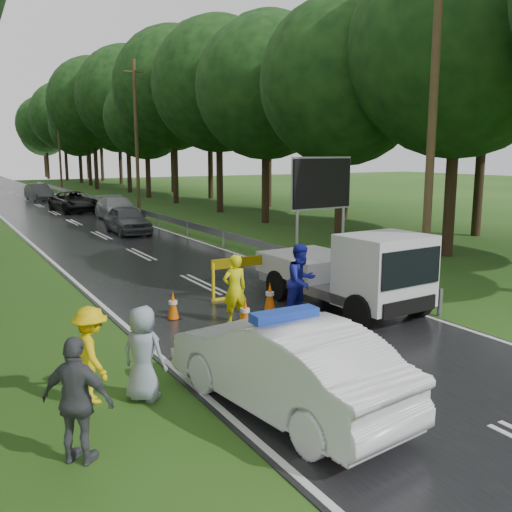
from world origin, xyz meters
TOP-DOWN VIEW (x-y plane):
  - ground at (0.00, 0.00)m, footprint 160.00×160.00m
  - road at (0.00, 30.00)m, footprint 7.00×140.00m
  - guardrail at (3.70, 29.67)m, footprint 0.12×60.06m
  - utility_pole_near at (5.20, 2.00)m, footprint 1.40×0.24m
  - utility_pole_mid at (5.20, 28.00)m, footprint 1.40×0.24m
  - utility_pole_far at (5.20, 54.00)m, footprint 1.40×0.24m
  - police_sedan at (-2.47, -2.51)m, footprint 2.16×4.65m
  - work_truck at (2.11, 1.54)m, footprint 2.42×4.95m
  - barrier at (0.75, 4.00)m, footprint 2.82×0.07m
  - officer at (-0.99, 2.00)m, footprint 0.63×0.43m
  - civilian at (0.65, 1.62)m, footprint 1.02×0.87m
  - bystander_left at (-5.01, -0.71)m, footprint 0.69×1.08m
  - bystander_mid at (-5.62, -2.50)m, footprint 1.02×0.99m
  - bystander_right at (-4.25, -1.04)m, footprint 0.88×0.92m
  - queue_car_first at (1.39, 18.18)m, footprint 1.69×4.07m
  - queue_car_second at (2.60, 24.18)m, footprint 2.12×4.86m
  - queue_car_third at (1.36, 30.18)m, footprint 2.77×5.14m
  - queue_car_fourth at (0.80, 40.96)m, footprint 1.80×4.34m
  - cone_near_left at (-2.50, -4.00)m, footprint 0.33×0.33m
  - cone_center at (-1.00, 1.47)m, footprint 0.35×0.35m
  - cone_far at (0.28, 2.50)m, footprint 0.36×0.36m
  - cone_left_mid at (-2.16, 3.00)m, footprint 0.34×0.34m
  - cone_right at (3.50, 1.90)m, footprint 0.32×0.32m

SIDE VIEW (x-z plane):
  - ground at x=0.00m, z-range 0.00..0.00m
  - road at x=0.00m, z-range 0.00..0.02m
  - cone_right at x=3.50m, z-range -0.01..0.66m
  - cone_near_left at x=-2.50m, z-range -0.01..0.69m
  - cone_left_mid at x=-2.16m, z-range -0.01..0.70m
  - cone_center at x=-1.00m, z-range -0.01..0.73m
  - cone_far at x=0.28m, z-range -0.01..0.74m
  - guardrail at x=3.70m, z-range 0.20..0.90m
  - queue_car_third at x=1.36m, z-range 0.00..1.37m
  - queue_car_first at x=1.39m, z-range 0.00..1.38m
  - queue_car_second at x=2.60m, z-range 0.00..1.39m
  - queue_car_fourth at x=0.80m, z-range 0.00..1.40m
  - police_sedan at x=-2.47m, z-range -0.07..1.55m
  - bystander_right at x=-4.25m, z-range 0.00..1.58m
  - bystander_left at x=-5.01m, z-range 0.00..1.59m
  - officer at x=-0.99m, z-range 0.00..1.66m
  - bystander_mid at x=-5.62m, z-range 0.00..1.71m
  - barrier at x=0.75m, z-range 0.30..1.46m
  - civilian at x=0.65m, z-range 0.00..1.83m
  - work_truck at x=2.11m, z-range -0.88..2.97m
  - utility_pole_near at x=5.20m, z-range 0.06..10.06m
  - utility_pole_mid at x=5.20m, z-range 0.06..10.06m
  - utility_pole_far at x=5.20m, z-range 0.06..10.06m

